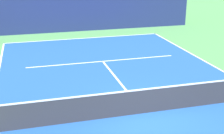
% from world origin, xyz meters
% --- Properties ---
extents(ground_plane, '(80.00, 80.00, 0.00)m').
position_xyz_m(ground_plane, '(0.00, 0.00, 0.00)').
color(ground_plane, '#4C8C4C').
extents(court_surface, '(11.00, 24.00, 0.01)m').
position_xyz_m(court_surface, '(0.00, 0.00, 0.01)').
color(court_surface, '#1E4C99').
rests_on(court_surface, ground_plane).
extents(baseline_far, '(11.00, 0.10, 0.00)m').
position_xyz_m(baseline_far, '(0.00, 11.95, 0.01)').
color(baseline_far, white).
rests_on(baseline_far, court_surface).
extents(service_line_far, '(8.26, 0.10, 0.00)m').
position_xyz_m(service_line_far, '(0.00, 6.40, 0.01)').
color(service_line_far, white).
rests_on(service_line_far, court_surface).
extents(centre_service_line, '(0.10, 6.40, 0.00)m').
position_xyz_m(centre_service_line, '(0.00, 3.20, 0.01)').
color(centre_service_line, white).
rests_on(centre_service_line, court_surface).
extents(back_wall, '(18.44, 0.30, 2.83)m').
position_xyz_m(back_wall, '(0.00, 14.50, 1.41)').
color(back_wall, navy).
rests_on(back_wall, ground_plane).
extents(stands_tier_lower, '(18.44, 2.40, 3.26)m').
position_xyz_m(stands_tier_lower, '(0.00, 15.85, 1.63)').
color(stands_tier_lower, '#9E9E99').
rests_on(stands_tier_lower, ground_plane).
extents(tennis_net, '(11.08, 0.08, 1.07)m').
position_xyz_m(tennis_net, '(0.00, 0.00, 0.51)').
color(tennis_net, black).
rests_on(tennis_net, court_surface).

